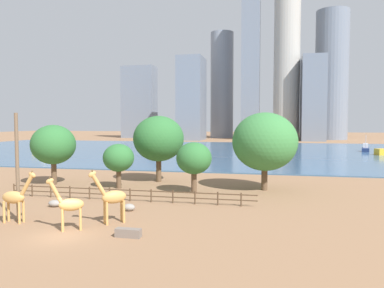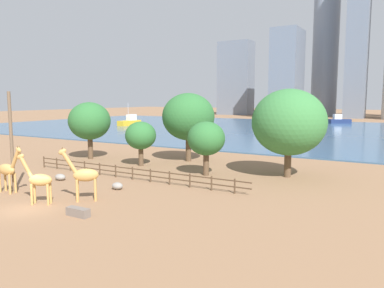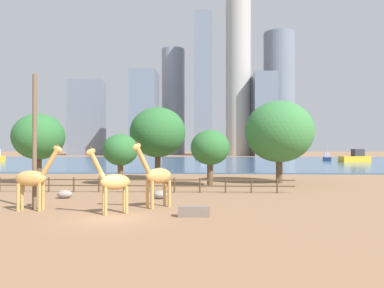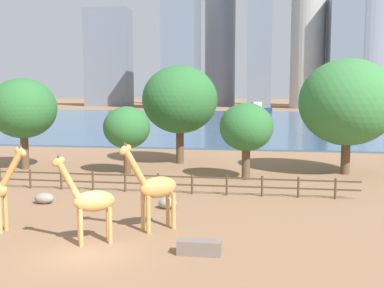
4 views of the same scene
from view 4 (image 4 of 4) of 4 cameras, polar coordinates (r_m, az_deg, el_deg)
ground_plane at (r=98.51m, az=4.75°, el=2.70°), size 400.00×400.00×0.00m
harbor_water at (r=95.51m, az=4.61°, el=2.63°), size 180.00×86.00×0.20m
giraffe_tall at (r=23.00m, az=-4.42°, el=-5.15°), size 2.62×2.47×4.40m
giraffe_companion at (r=21.46m, az=-11.92°, el=-6.63°), size 2.61×1.73×4.07m
boulder_near_fence at (r=29.88m, az=-17.12°, el=-6.16°), size 1.18×0.85×0.64m
boulder_by_pole at (r=27.45m, az=-2.89°, el=-6.99°), size 1.07×0.85×0.63m
feeding_trough at (r=20.12m, az=0.86°, el=-12.18°), size 1.80×0.60×0.60m
enclosure_fence at (r=31.55m, az=-5.23°, el=-4.39°), size 26.12×0.14×1.30m
tree_left_large at (r=43.13m, az=-1.45°, el=5.26°), size 6.73×6.73×8.79m
tree_center_broad at (r=39.56m, az=17.95°, el=4.72°), size 7.55×7.55×9.09m
tree_right_tall at (r=42.49m, az=-19.40°, el=3.98°), size 5.55×5.55×7.61m
tree_left_small at (r=35.70m, az=6.46°, el=1.95°), size 3.97×3.97×5.72m
tree_right_small at (r=38.34m, az=-7.74°, el=1.90°), size 3.71×3.71×5.36m
boat_barge at (r=127.60m, az=7.87°, el=4.10°), size 6.89×5.73×2.94m
skyline_block_central at (r=185.49m, az=-9.85°, el=10.03°), size 16.37×9.65×35.90m
skyline_tower_glass at (r=180.18m, az=19.98°, el=13.36°), size 14.61×14.61×57.96m
skyline_block_left at (r=170.45m, az=8.10°, el=15.37°), size 8.08×8.68×65.50m
skyline_block_right at (r=183.74m, az=3.35°, el=12.71°), size 11.35×11.35×52.26m
skyline_tower_short at (r=162.77m, az=17.52°, el=10.26°), size 9.74×14.02×35.65m
skyline_block_wide at (r=159.99m, az=-1.25°, el=10.74°), size 10.73×15.40×36.28m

